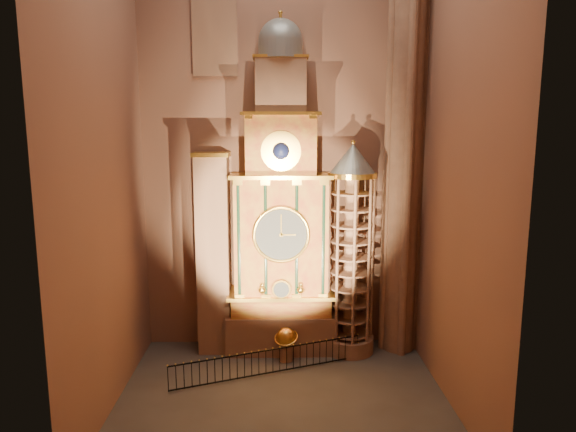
{
  "coord_description": "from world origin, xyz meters",
  "views": [
    {
      "loc": [
        -0.25,
        -20.23,
        11.36
      ],
      "look_at": [
        0.31,
        3.0,
        7.38
      ],
      "focal_mm": 32.0,
      "sensor_mm": 36.0,
      "label": 1
    }
  ],
  "objects_px": {
    "portrait_tower": "(214,253)",
    "iron_railing": "(269,362)",
    "astronomical_clock": "(281,223)",
    "celestial_globe": "(286,341)",
    "stair_turret": "(351,251)"
  },
  "relations": [
    {
      "from": "astronomical_clock",
      "to": "celestial_globe",
      "type": "distance_m",
      "value": 5.82
    },
    {
      "from": "stair_turret",
      "to": "iron_railing",
      "type": "bearing_deg",
      "value": -147.91
    },
    {
      "from": "astronomical_clock",
      "to": "stair_turret",
      "type": "xyz_separation_m",
      "value": [
        3.5,
        -0.26,
        -1.41
      ]
    },
    {
      "from": "portrait_tower",
      "to": "iron_railing",
      "type": "bearing_deg",
      "value": -45.22
    },
    {
      "from": "stair_turret",
      "to": "portrait_tower",
      "type": "bearing_deg",
      "value": 177.67
    },
    {
      "from": "astronomical_clock",
      "to": "portrait_tower",
      "type": "xyz_separation_m",
      "value": [
        -3.4,
        0.02,
        -1.53
      ]
    },
    {
      "from": "stair_turret",
      "to": "astronomical_clock",
      "type": "bearing_deg",
      "value": 175.7
    },
    {
      "from": "astronomical_clock",
      "to": "celestial_globe",
      "type": "bearing_deg",
      "value": -80.59
    },
    {
      "from": "iron_railing",
      "to": "stair_turret",
      "type": "bearing_deg",
      "value": 32.09
    },
    {
      "from": "celestial_globe",
      "to": "stair_turret",
      "type": "bearing_deg",
      "value": 18.57
    },
    {
      "from": "astronomical_clock",
      "to": "iron_railing",
      "type": "bearing_deg",
      "value": -101.64
    },
    {
      "from": "portrait_tower",
      "to": "iron_railing",
      "type": "relative_size",
      "value": 1.16
    },
    {
      "from": "portrait_tower",
      "to": "iron_railing",
      "type": "height_order",
      "value": "portrait_tower"
    },
    {
      "from": "astronomical_clock",
      "to": "iron_railing",
      "type": "height_order",
      "value": "astronomical_clock"
    },
    {
      "from": "stair_turret",
      "to": "celestial_globe",
      "type": "bearing_deg",
      "value": -161.43
    }
  ]
}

